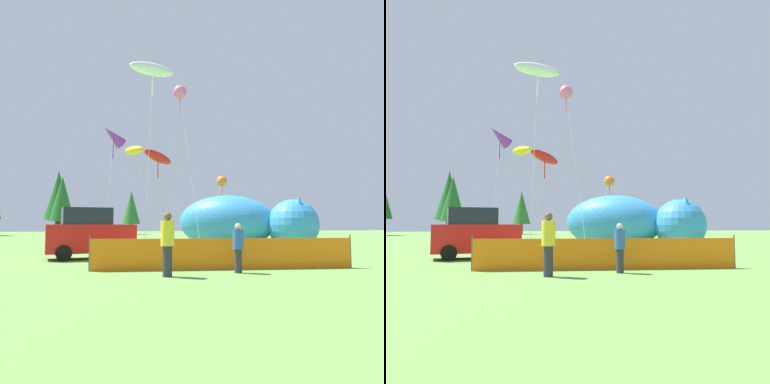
{
  "view_description": "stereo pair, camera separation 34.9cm",
  "coord_description": "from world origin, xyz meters",
  "views": [
    {
      "loc": [
        -3.46,
        -15.34,
        1.58
      ],
      "look_at": [
        0.59,
        4.26,
        3.26
      ],
      "focal_mm": 35.0,
      "sensor_mm": 36.0,
      "label": 1
    },
    {
      "loc": [
        -3.12,
        -15.41,
        1.58
      ],
      "look_at": [
        0.59,
        4.26,
        3.26
      ],
      "focal_mm": 35.0,
      "sensor_mm": 36.0,
      "label": 2
    }
  ],
  "objects": [
    {
      "name": "kite_white_ghost",
      "position": [
        -1.8,
        1.96,
        8.87
      ],
      "size": [
        2.6,
        2.36,
        9.42
      ],
      "color": "silver",
      "rests_on": "ground"
    },
    {
      "name": "spectator_in_grey_shirt",
      "position": [
        0.45,
        -3.77,
        0.86
      ],
      "size": [
        0.34,
        0.34,
        1.58
      ],
      "color": "#2D2D38",
      "rests_on": "ground"
    },
    {
      "name": "horizon_tree_east",
      "position": [
        -10.37,
        37.04,
        4.85
      ],
      "size": [
        3.31,
        3.31,
        7.9
      ],
      "color": "brown",
      "rests_on": "ground"
    },
    {
      "name": "kite_orange_flower",
      "position": [
        3.68,
        9.09,
        4.43
      ],
      "size": [
        2.03,
        1.87,
        4.82
      ],
      "color": "silver",
      "rests_on": "ground"
    },
    {
      "name": "safety_fence",
      "position": [
        0.29,
        -2.84,
        0.53
      ],
      "size": [
        9.15,
        0.88,
        1.17
      ],
      "rotation": [
        0.0,
        0.0,
        -0.09
      ],
      "color": "orange",
      "rests_on": "ground"
    },
    {
      "name": "ground_plane",
      "position": [
        0.0,
        0.0,
        0.0
      ],
      "size": [
        120.0,
        120.0,
        0.0
      ],
      "primitive_type": "plane",
      "color": "#609342"
    },
    {
      "name": "kite_red_lizard",
      "position": [
        -0.97,
        6.73,
        5.53
      ],
      "size": [
        2.22,
        1.86,
        6.11
      ],
      "color": "silver",
      "rests_on": "ground"
    },
    {
      "name": "inflatable_cat",
      "position": [
        4.25,
        6.61,
        1.54
      ],
      "size": [
        8.42,
        6.67,
        3.33
      ],
      "rotation": [
        0.0,
        0.0,
        -0.56
      ],
      "color": "#338CD8",
      "rests_on": "ground"
    },
    {
      "name": "kite_yellow_hero",
      "position": [
        -2.2,
        11.11,
        6.72
      ],
      "size": [
        2.7,
        3.43,
        7.18
      ],
      "color": "silver",
      "rests_on": "ground"
    },
    {
      "name": "parked_car",
      "position": [
        -4.54,
        2.19,
        1.11
      ],
      "size": [
        4.08,
        2.34,
        2.28
      ],
      "rotation": [
        0.0,
        0.0,
        0.19
      ],
      "color": "red",
      "rests_on": "ground"
    },
    {
      "name": "folding_chair",
      "position": [
        3.51,
        -0.38,
        0.5
      ],
      "size": [
        0.7,
        0.7,
        0.87
      ],
      "rotation": [
        0.0,
        0.0,
        -2.58
      ],
      "color": "#267F33",
      "rests_on": "ground"
    },
    {
      "name": "kite_pink_octopus",
      "position": [
        0.01,
        4.72,
        8.85
      ],
      "size": [
        1.28,
        1.75,
        9.29
      ],
      "color": "silver",
      "rests_on": "ground"
    },
    {
      "name": "horizon_tree_northeast",
      "position": [
        -1.13,
        39.27,
        3.85
      ],
      "size": [
        2.63,
        2.63,
        6.28
      ],
      "color": "brown",
      "rests_on": "ground"
    },
    {
      "name": "horizon_tree_mid",
      "position": [
        -11.04,
        38.15,
        5.4
      ],
      "size": [
        3.68,
        3.68,
        8.79
      ],
      "color": "brown",
      "rests_on": "ground"
    },
    {
      "name": "spectator_in_yellow_shirt",
      "position": [
        -1.9,
        -4.17,
        1.04
      ],
      "size": [
        0.42,
        0.42,
        1.91
      ],
      "color": "#2D2D38",
      "rests_on": "ground"
    },
    {
      "name": "kite_purple_delta",
      "position": [
        -3.62,
        5.77,
        6.46
      ],
      "size": [
        1.64,
        2.16,
        7.14
      ],
      "color": "silver",
      "rests_on": "ground"
    }
  ]
}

